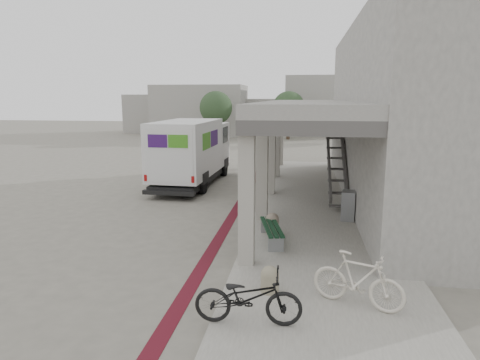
% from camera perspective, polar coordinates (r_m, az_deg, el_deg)
% --- Properties ---
extents(ground, '(120.00, 120.00, 0.00)m').
position_cam_1_polar(ground, '(14.52, -5.61, -5.81)').
color(ground, '#6A665B').
rests_on(ground, ground).
extents(bike_lane_stripe, '(0.35, 40.00, 0.01)m').
position_cam_1_polar(bike_lane_stripe, '(16.22, -0.49, -3.95)').
color(bike_lane_stripe, '#51101B').
rests_on(bike_lane_stripe, ground).
extents(sidewalk, '(4.40, 28.00, 0.12)m').
position_cam_1_polar(sidewalk, '(14.12, 10.45, -6.18)').
color(sidewalk, gray).
rests_on(sidewalk, ground).
extents(transit_building, '(7.60, 17.00, 7.00)m').
position_cam_1_polar(transit_building, '(18.34, 19.26, 7.93)').
color(transit_building, gray).
rests_on(transit_building, ground).
extents(distant_backdrop, '(28.00, 10.00, 6.50)m').
position_cam_1_polar(distant_backdrop, '(49.79, 1.06, 9.26)').
color(distant_backdrop, gray).
rests_on(distant_backdrop, ground).
extents(tree_left, '(3.20, 3.20, 4.80)m').
position_cam_1_polar(tree_left, '(42.34, -3.23, 9.60)').
color(tree_left, '#38281C').
rests_on(tree_left, ground).
extents(tree_mid, '(3.20, 3.20, 4.80)m').
position_cam_1_polar(tree_mid, '(43.52, 6.51, 9.58)').
color(tree_mid, '#38281C').
rests_on(tree_mid, ground).
extents(tree_right, '(3.20, 3.20, 4.80)m').
position_cam_1_polar(tree_right, '(43.02, 17.31, 9.15)').
color(tree_right, '#38281C').
rests_on(tree_right, ground).
extents(fedex_truck, '(2.52, 7.39, 3.12)m').
position_cam_1_polar(fedex_truck, '(20.78, -6.39, 3.94)').
color(fedex_truck, black).
rests_on(fedex_truck, ground).
extents(bench, '(0.84, 2.02, 0.46)m').
position_cam_1_polar(bench, '(12.31, 4.24, -6.69)').
color(bench, gray).
rests_on(bench, sidewalk).
extents(bollard_near, '(0.39, 0.39, 0.58)m').
position_cam_1_polar(bollard_near, '(9.28, 3.99, -13.03)').
color(bollard_near, gray).
rests_on(bollard_near, sidewalk).
extents(bollard_far, '(0.41, 0.41, 0.61)m').
position_cam_1_polar(bollard_far, '(13.11, 4.31, -5.70)').
color(bollard_far, gray).
rests_on(bollard_far, sidewalk).
extents(utility_cabinet, '(0.55, 0.66, 0.98)m').
position_cam_1_polar(utility_cabinet, '(14.82, 14.28, -3.31)').
color(utility_cabinet, gray).
rests_on(utility_cabinet, sidewalk).
extents(bicycle_black, '(1.98, 0.75, 1.03)m').
position_cam_1_polar(bicycle_black, '(8.00, 1.09, -15.36)').
color(bicycle_black, black).
rests_on(bicycle_black, sidewalk).
extents(bicycle_cream, '(1.89, 1.20, 1.10)m').
position_cam_1_polar(bicycle_cream, '(8.88, 15.46, -12.71)').
color(bicycle_cream, beige).
rests_on(bicycle_cream, sidewalk).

